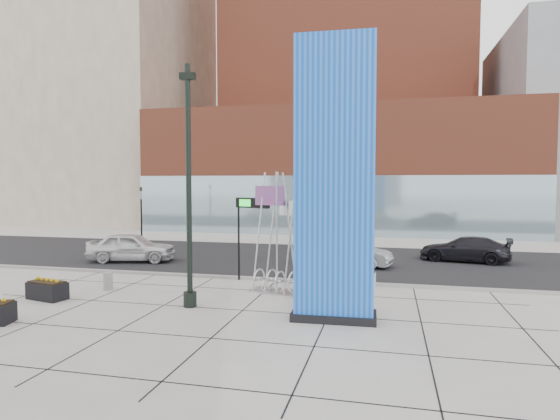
% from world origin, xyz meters
% --- Properties ---
extents(ground, '(160.00, 160.00, 0.00)m').
position_xyz_m(ground, '(0.00, 0.00, 0.00)').
color(ground, '#9E9991').
rests_on(ground, ground).
extents(street_asphalt, '(80.00, 12.00, 0.02)m').
position_xyz_m(street_asphalt, '(0.00, 10.00, 0.01)').
color(street_asphalt, black).
rests_on(street_asphalt, ground).
extents(curb_edge, '(80.00, 0.30, 0.12)m').
position_xyz_m(curb_edge, '(0.00, 4.00, 0.06)').
color(curb_edge, gray).
rests_on(curb_edge, ground).
extents(tower_podium, '(34.00, 10.00, 11.00)m').
position_xyz_m(tower_podium, '(1.00, 27.00, 5.50)').
color(tower_podium, brown).
rests_on(tower_podium, ground).
extents(tower_glass_front, '(34.00, 0.60, 5.00)m').
position_xyz_m(tower_glass_front, '(1.00, 22.20, 2.50)').
color(tower_glass_front, '#8CA5B2').
rests_on(tower_glass_front, ground).
extents(building_beige_left, '(18.00, 20.00, 34.00)m').
position_xyz_m(building_beige_left, '(-26.00, 34.00, 17.00)').
color(building_beige_left, gray).
rests_on(building_beige_left, ground).
extents(blue_pylon, '(2.78, 1.31, 9.12)m').
position_xyz_m(blue_pylon, '(4.24, -1.36, 4.40)').
color(blue_pylon, blue).
rests_on(blue_pylon, ground).
extents(lamp_post, '(0.56, 0.47, 8.62)m').
position_xyz_m(lamp_post, '(-1.00, -0.96, 3.53)').
color(lamp_post, black).
rests_on(lamp_post, ground).
extents(public_art_sculpture, '(2.38, 1.64, 4.92)m').
position_xyz_m(public_art_sculpture, '(1.51, 1.91, 1.29)').
color(public_art_sculpture, silver).
rests_on(public_art_sculpture, ground).
extents(concrete_bollard, '(0.37, 0.37, 0.72)m').
position_xyz_m(concrete_bollard, '(-5.40, 0.68, 0.36)').
color(concrete_bollard, gray).
rests_on(concrete_bollard, ground).
extents(overhead_street_sign, '(1.72, 0.78, 3.78)m').
position_xyz_m(overhead_street_sign, '(-0.07, 3.80, 3.25)').
color(overhead_street_sign, black).
rests_on(overhead_street_sign, ground).
extents(round_planter_east, '(0.92, 0.92, 2.31)m').
position_xyz_m(round_planter_east, '(4.99, 3.60, 1.09)').
color(round_planter_east, '#8AB4BA').
rests_on(round_planter_east, ground).
extents(round_planter_mid, '(1.05, 1.05, 2.62)m').
position_xyz_m(round_planter_mid, '(3.20, 3.60, 1.24)').
color(round_planter_mid, '#8AB4BA').
rests_on(round_planter_mid, ground).
extents(round_planter_west, '(1.05, 1.05, 2.64)m').
position_xyz_m(round_planter_west, '(3.80, 3.60, 1.25)').
color(round_planter_west, '#8AB4BA').
rests_on(round_planter_west, ground).
extents(box_planter_north, '(1.65, 1.07, 0.83)m').
position_xyz_m(box_planter_north, '(-6.78, -1.21, 0.38)').
color(box_planter_north, black).
rests_on(box_planter_north, ground).
extents(car_white_west, '(5.08, 2.92, 1.63)m').
position_xyz_m(car_white_west, '(-8.13, 7.10, 0.81)').
color(car_white_west, silver).
rests_on(car_white_west, ground).
extents(car_silver_mid, '(4.29, 2.33, 1.34)m').
position_xyz_m(car_silver_mid, '(4.12, 8.50, 0.67)').
color(car_silver_mid, '#929398').
rests_on(car_silver_mid, ground).
extents(car_dark_east, '(5.13, 2.89, 1.40)m').
position_xyz_m(car_dark_east, '(10.14, 11.35, 0.70)').
color(car_dark_east, black).
rests_on(car_dark_east, ground).
extents(traffic_signal, '(0.15, 0.18, 4.10)m').
position_xyz_m(traffic_signal, '(-12.00, 15.00, 2.30)').
color(traffic_signal, black).
rests_on(traffic_signal, ground).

